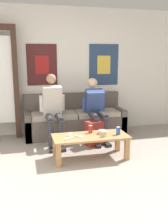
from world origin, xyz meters
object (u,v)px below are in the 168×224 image
Objects in this scene: drink_can_blue at (118,131)px; game_controller_near_right at (69,139)px; person_seated_adult at (53,107)px; game_controller_far_center at (70,134)px; backpack at (95,134)px; pillar_candle at (104,134)px; couch at (75,121)px; ceramic_bowl at (103,132)px; drink_can_red at (91,129)px; coffee_table at (90,139)px; person_seated_teen at (96,107)px; game_controller_near_left at (79,137)px.

drink_can_blue is 0.85× the size of game_controller_near_right.
game_controller_far_center is at bearing -78.76° from person_seated_adult.
pillar_candle is at bearing -94.10° from backpack.
couch is 1.24m from ceramic_bowl.
ceramic_bowl is 1.24× the size of drink_can_red.
drink_can_red is at bearing 5.41° from game_controller_far_center.
coffee_table is 9.46× the size of drink_can_red.
person_seated_teen is 7.97× the size of game_controller_near_right.
person_seated_teen is at bearing 68.11° from drink_can_red.
person_seated_adult is 2.86× the size of backpack.
couch reaches higher than coffee_table.
coffee_table is 1.01× the size of person_seated_teen.
game_controller_far_center is (-0.52, 0.06, -0.02)m from ceramic_bowl.
pillar_candle is 0.69× the size of game_controller_near_left.
backpack is (0.24, 0.57, -0.09)m from coffee_table.
ceramic_bowl is at bearing 14.50° from game_controller_near_right.
drink_can_blue is (0.42, -1.32, 0.14)m from couch.
ceramic_bowl is 0.53m from game_controller_far_center.
drink_can_red is at bearing 74.29° from coffee_table.
game_controller_near_right is (-0.55, 0.00, -0.03)m from pillar_candle.
coffee_table is 8.09× the size of game_controller_far_center.
ceramic_bowl is at bearing 154.70° from drink_can_blue.
drink_can_blue reaches higher than game_controller_far_center.
person_seated_adult is at bearing -177.92° from person_seated_teen.
couch is 1.42m from game_controller_near_right.
ceramic_bowl is at bearing -92.48° from backpack.
drink_can_red is (-0.40, 0.20, 0.00)m from drink_can_blue.
person_seated_adult is 13.31× the size of pillar_candle.
game_controller_near_left is at bearing 171.60° from pillar_candle.
pillar_candle is at bearing -82.77° from couch.
coffee_table is 2.66× the size of backpack.
drink_can_blue is (0.08, -0.98, -0.20)m from person_seated_teen.
game_controller_far_center is at bearing 127.24° from game_controller_near_left.
couch is at bearing 74.27° from game_controller_far_center.
game_controller_near_left is (0.27, -0.94, -0.29)m from person_seated_adult.
couch is 1.38m from pillar_candle.
backpack is (0.70, -0.32, -0.46)m from person_seated_adult.
person_seated_teen is at bearing 60.57° from game_controller_near_left.
person_seated_adult is 1.02m from game_controller_near_left.
pillar_candle is 0.39m from game_controller_near_left.
couch is at bearing 107.60° from drink_can_blue.
person_seated_adult is 8.22× the size of ceramic_bowl.
game_controller_near_right is 1.01× the size of game_controller_far_center.
coffee_table is 7.64× the size of ceramic_bowl.
drink_can_blue is 0.76m from game_controller_far_center.
drink_can_red reaches higher than backpack.
drink_can_blue is 0.63m from game_controller_near_left.
person_seated_teen is 1.00m from drink_can_blue.
couch reaches higher than game_controller_near_right.
person_seated_teen is 1.14m from game_controller_near_left.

